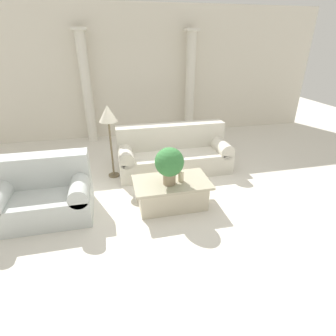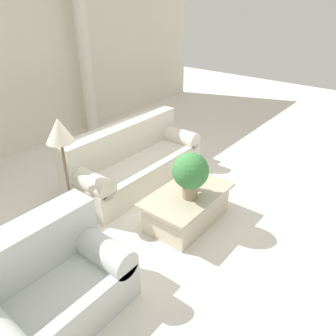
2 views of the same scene
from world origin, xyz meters
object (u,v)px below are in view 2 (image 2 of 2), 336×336
at_px(sofa_long, 133,160).
at_px(coffee_table, 187,207).
at_px(potted_plant, 190,172).
at_px(loveseat, 46,285).
at_px(floor_lamp, 60,136).

height_order(sofa_long, coffee_table, sofa_long).
bearing_deg(potted_plant, sofa_long, 73.46).
bearing_deg(loveseat, coffee_table, -5.44).
xyz_separation_m(sofa_long, potted_plant, (-0.39, -1.32, 0.42)).
distance_m(loveseat, floor_lamp, 1.67).
distance_m(sofa_long, floor_lamp, 1.45).
relative_size(loveseat, coffee_table, 1.14).
distance_m(sofa_long, loveseat, 2.48).
height_order(sofa_long, floor_lamp, floor_lamp).
distance_m(sofa_long, coffee_table, 1.31).
relative_size(loveseat, floor_lamp, 0.98).
xyz_separation_m(sofa_long, loveseat, (-2.24, -1.08, 0.01)).
bearing_deg(sofa_long, coffee_table, -105.16).
distance_m(potted_plant, floor_lamp, 1.56).
height_order(potted_plant, floor_lamp, floor_lamp).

